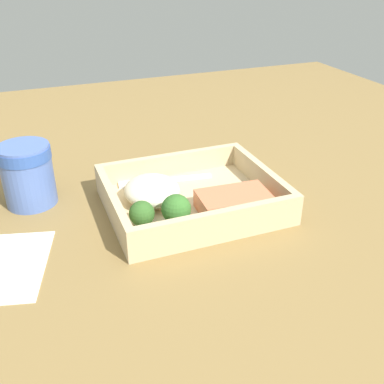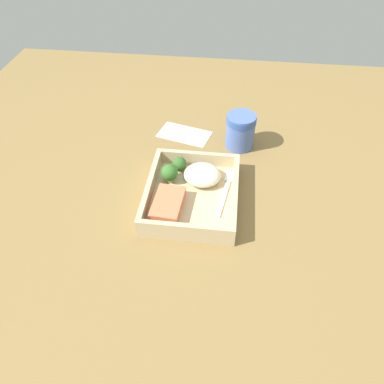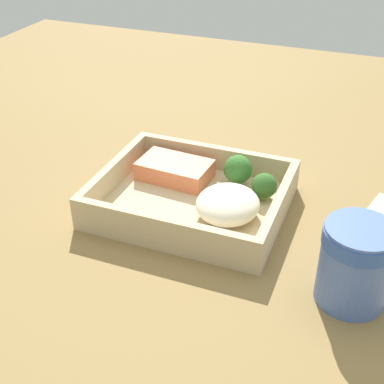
% 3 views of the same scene
% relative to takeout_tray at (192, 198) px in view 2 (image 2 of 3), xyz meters
% --- Properties ---
extents(ground_plane, '(1.60, 1.60, 0.02)m').
position_rel_takeout_tray_xyz_m(ground_plane, '(0.00, 0.00, -0.02)').
color(ground_plane, olive).
extents(takeout_tray, '(0.26, 0.22, 0.01)m').
position_rel_takeout_tray_xyz_m(takeout_tray, '(0.00, 0.00, 0.00)').
color(takeout_tray, tan).
rests_on(takeout_tray, ground_plane).
extents(tray_rim, '(0.26, 0.22, 0.04)m').
position_rel_takeout_tray_xyz_m(tray_rim, '(0.00, 0.00, 0.02)').
color(tray_rim, tan).
rests_on(tray_rim, takeout_tray).
extents(salmon_fillet, '(0.11, 0.07, 0.03)m').
position_rel_takeout_tray_xyz_m(salmon_fillet, '(-0.05, 0.05, 0.02)').
color(salmon_fillet, '#DE744D').
rests_on(salmon_fillet, takeout_tray).
extents(mashed_potatoes, '(0.09, 0.09, 0.04)m').
position_rel_takeout_tray_xyz_m(mashed_potatoes, '(0.06, -0.02, 0.03)').
color(mashed_potatoes, beige).
rests_on(mashed_potatoes, takeout_tray).
extents(broccoli_floret_1, '(0.04, 0.04, 0.05)m').
position_rel_takeout_tray_xyz_m(broccoli_floret_1, '(0.05, 0.06, 0.03)').
color(broccoli_floret_1, '#819D50').
rests_on(broccoli_floret_1, takeout_tray).
extents(broccoli_floret_2, '(0.04, 0.04, 0.04)m').
position_rel_takeout_tray_xyz_m(broccoli_floret_2, '(0.09, 0.04, 0.03)').
color(broccoli_floret_2, '#799853').
rests_on(broccoli_floret_2, takeout_tray).
extents(fork, '(0.16, 0.04, 0.00)m').
position_rel_takeout_tray_xyz_m(fork, '(0.03, -0.08, 0.01)').
color(fork, silver).
rests_on(fork, takeout_tray).
extents(paper_cup, '(0.08, 0.08, 0.10)m').
position_rel_takeout_tray_xyz_m(paper_cup, '(0.23, -0.11, 0.05)').
color(paper_cup, '#4E6BB4').
rests_on(paper_cup, ground_plane).
extents(receipt_slip, '(0.12, 0.17, 0.00)m').
position_rel_takeout_tray_xyz_m(receipt_slip, '(0.27, 0.06, -0.00)').
color(receipt_slip, white).
rests_on(receipt_slip, ground_plane).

